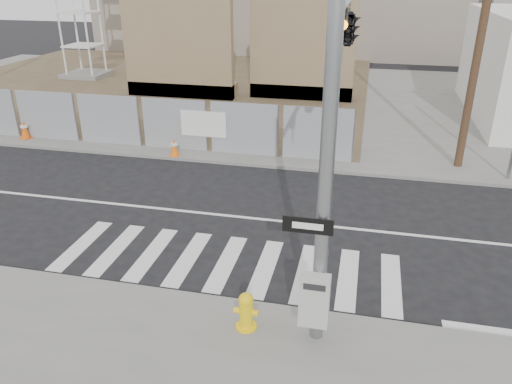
% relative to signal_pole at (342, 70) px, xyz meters
% --- Properties ---
extents(ground, '(100.00, 100.00, 0.00)m').
position_rel_signal_pole_xyz_m(ground, '(-2.49, 2.05, -4.78)').
color(ground, black).
rests_on(ground, ground).
extents(sidewalk_far, '(50.00, 20.00, 0.12)m').
position_rel_signal_pole_xyz_m(sidewalk_far, '(-2.49, 16.05, -4.72)').
color(sidewalk_far, slate).
rests_on(sidewalk_far, ground).
extents(signal_pole, '(0.96, 5.87, 7.00)m').
position_rel_signal_pole_xyz_m(signal_pole, '(0.00, 0.00, 0.00)').
color(signal_pole, gray).
rests_on(signal_pole, sidewalk_near).
extents(chain_link_fence, '(24.60, 0.04, 2.00)m').
position_rel_signal_pole_xyz_m(chain_link_fence, '(-12.49, 7.05, -3.66)').
color(chain_link_fence, gray).
rests_on(chain_link_fence, sidewalk_far).
extents(concrete_wall_left, '(6.00, 1.30, 8.00)m').
position_rel_signal_pole_xyz_m(concrete_wall_left, '(-9.49, 15.13, -1.40)').
color(concrete_wall_left, '#7D694B').
rests_on(concrete_wall_left, sidewalk_far).
extents(concrete_wall_right, '(5.50, 1.30, 8.00)m').
position_rel_signal_pole_xyz_m(concrete_wall_right, '(-2.99, 16.13, -1.40)').
color(concrete_wall_right, '#7D694B').
rests_on(concrete_wall_right, sidewalk_far).
extents(utility_pole_right, '(1.60, 0.28, 10.00)m').
position_rel_signal_pole_xyz_m(utility_pole_right, '(4.01, 7.55, 0.42)').
color(utility_pole_right, '#493222').
rests_on(utility_pole_right, sidewalk_far).
extents(fire_hydrant, '(0.50, 0.46, 0.81)m').
position_rel_signal_pole_xyz_m(fire_hydrant, '(-1.40, -2.83, -4.26)').
color(fire_hydrant, yellow).
rests_on(fire_hydrant, sidewalk_near).
extents(traffic_cone_b, '(0.47, 0.47, 0.80)m').
position_rel_signal_pole_xyz_m(traffic_cone_b, '(-13.36, 6.87, -4.27)').
color(traffic_cone_b, '#E6570C').
rests_on(traffic_cone_b, sidewalk_far).
extents(traffic_cone_c, '(0.38, 0.38, 0.68)m').
position_rel_signal_pole_xyz_m(traffic_cone_c, '(-8.86, 7.42, -4.33)').
color(traffic_cone_c, '#E1590B').
rests_on(traffic_cone_c, sidewalk_far).
extents(traffic_cone_d, '(0.37, 0.37, 0.69)m').
position_rel_signal_pole_xyz_m(traffic_cone_d, '(-6.46, 6.27, -4.32)').
color(traffic_cone_d, orange).
rests_on(traffic_cone_d, sidewalk_far).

